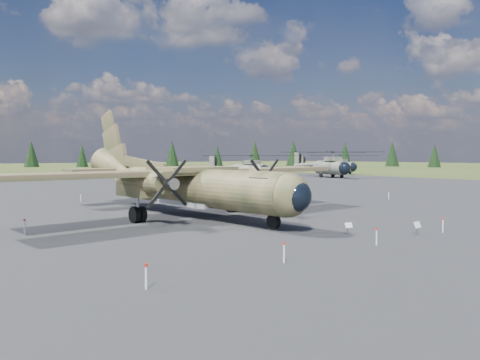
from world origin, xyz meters
TOP-DOWN VIEW (x-y plane):
  - ground at (0.00, 0.00)m, footprint 500.00×500.00m
  - apron at (0.00, 10.00)m, footprint 120.00×120.00m
  - transport_plane at (-5.57, 1.44)m, footprint 26.64×24.12m
  - helicopter_near at (27.52, 35.17)m, footprint 18.83×21.10m
  - helicopter_mid at (46.44, 33.71)m, footprint 23.29×24.96m
  - helicopter_far at (61.70, 44.71)m, footprint 21.06×21.97m
  - info_placard_left at (-2.62, -10.68)m, footprint 0.45×0.28m
  - info_placard_right at (-0.03, -13.18)m, footprint 0.50×0.24m
  - barrier_fence at (-0.46, -0.08)m, footprint 33.12×29.62m
  - treeline at (-1.59, -3.92)m, footprint 327.52×323.31m

SIDE VIEW (x-z plane):
  - ground at x=0.00m, z-range 0.00..0.00m
  - apron at x=0.00m, z-range -0.02..0.02m
  - info_placard_left at x=-2.62m, z-range 0.11..0.77m
  - barrier_fence at x=-0.46m, z-range 0.08..0.93m
  - info_placard_right at x=-0.03m, z-range 0.13..0.89m
  - transport_plane at x=-5.57m, z-range -1.86..6.90m
  - helicopter_near at x=27.52m, z-range 0.92..5.29m
  - helicopter_far at x=61.70m, z-range 0.92..5.30m
  - helicopter_mid at x=46.44m, z-range 1.06..6.14m
  - treeline at x=-1.59m, z-range -0.68..10.31m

